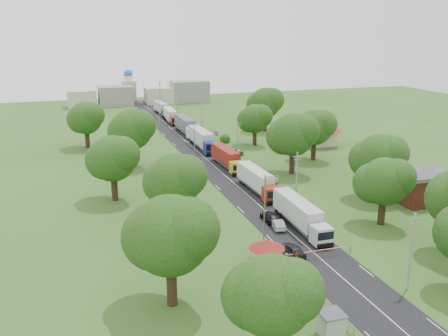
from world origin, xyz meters
name	(u,v)px	position (x,y,z in m)	size (l,w,h in m)	color
ground	(248,196)	(0.00, 0.00, 0.00)	(260.00, 260.00, 0.00)	#35571D
road	(214,166)	(0.00, 20.00, 0.00)	(8.00, 200.00, 0.04)	black
boom_barrier	(310,253)	(-1.36, -25.00, 0.89)	(9.22, 0.35, 1.18)	slate
guard_booth	(267,250)	(-7.20, -25.00, 2.16)	(4.40, 4.40, 3.45)	beige
kiosk	(331,324)	(-7.00, -40.00, 1.23)	(2.30, 2.30, 2.41)	#99A593
guard_rail	(323,305)	(-5.00, -35.00, 0.00)	(0.10, 17.00, 1.70)	slate
info_sign	(216,136)	(5.20, 35.00, 3.00)	(0.12, 3.10, 4.10)	slate
pole_0	(411,250)	(5.50, -35.00, 4.68)	(1.60, 0.24, 9.00)	gray
pole_1	(296,178)	(5.50, -7.00, 4.68)	(1.60, 0.24, 9.00)	gray
pole_2	(237,141)	(5.50, 21.00, 4.68)	(1.60, 0.24, 9.00)	gray
pole_3	(202,119)	(5.50, 49.00, 4.68)	(1.60, 0.24, 9.00)	gray
pole_4	(177,104)	(5.50, 77.00, 4.68)	(1.60, 0.24, 9.00)	gray
pole_5	(160,93)	(5.50, 105.00, 4.68)	(1.60, 0.24, 9.00)	gray
lamp_0	(266,208)	(-5.35, -20.00, 5.55)	(2.03, 0.22, 10.00)	slate
lamp_1	(195,147)	(-5.35, 15.00, 5.55)	(2.03, 0.22, 10.00)	slate
lamp_2	(160,117)	(-5.35, 50.00, 5.55)	(2.03, 0.22, 10.00)	slate
tree_2	(384,181)	(13.99, -17.86, 6.60)	(8.00, 8.00, 10.10)	#382616
tree_3	(378,157)	(19.99, -7.84, 7.22)	(8.80, 8.80, 11.07)	#382616
tree_4	(293,134)	(12.99, 10.17, 7.85)	(9.60, 9.60, 12.05)	#382616
tree_5	(314,127)	(21.99, 18.16, 7.22)	(8.80, 8.80, 11.07)	#382616
tree_6	(255,118)	(14.99, 35.14, 6.60)	(8.00, 8.00, 10.10)	#382616
tree_7	(265,103)	(23.99, 50.17, 7.85)	(9.60, 9.60, 12.05)	#382616
tree_8	(272,295)	(-14.01, -41.86, 6.60)	(8.00, 8.00, 10.10)	#382616
tree_9	(170,235)	(-20.01, -29.83, 7.85)	(9.60, 9.60, 12.05)	#382616
tree_10	(174,180)	(-15.01, -9.84, 7.22)	(8.80, 8.80, 11.07)	#382616
tree_11	(113,158)	(-22.01, 5.16, 7.22)	(8.80, 8.80, 11.07)	#382616
tree_12	(132,129)	(-16.01, 25.17, 7.85)	(9.60, 9.60, 12.05)	#382616
tree_13	(86,118)	(-24.01, 45.16, 7.22)	(8.80, 8.80, 11.07)	#382616
house_brick	(422,187)	(26.00, -12.00, 2.65)	(8.60, 6.60, 5.20)	maroon
house_cream	(320,131)	(30.00, 30.00, 3.64)	(10.08, 10.08, 5.80)	beige
distant_town	(145,95)	(0.68, 110.00, 3.49)	(52.00, 8.00, 8.00)	gray
church	(129,88)	(-4.00, 118.00, 5.39)	(5.00, 5.00, 12.30)	beige
truck_0	(300,214)	(1.89, -15.68, 2.15)	(2.71, 14.61, 4.05)	silver
truck_1	(257,180)	(2.21, 1.61, 2.09)	(2.74, 14.22, 3.93)	maroon
truck_2	(227,158)	(2.23, 18.41, 2.05)	(2.81, 13.95, 3.86)	gold
truck_3	(202,139)	(1.85, 35.81, 2.30)	(2.70, 15.65, 4.34)	navy
truck_4	(186,125)	(2.26, 53.45, 2.30)	(2.84, 15.65, 4.34)	white
truck_5	(171,115)	(1.98, 71.14, 2.08)	(3.10, 14.20, 3.92)	maroon
truck_6	(161,108)	(2.21, 86.24, 2.04)	(2.86, 13.90, 3.84)	#225B35
car_lane_front	(293,250)	(-3.00, -23.50, 0.80)	(1.89, 4.70, 1.60)	black
car_lane_mid	(277,224)	(-1.15, -14.68, 0.68)	(1.45, 4.15, 1.37)	#9C9EA4
car_lane_rear	(271,217)	(-1.00, -11.96, 0.71)	(2.00, 4.92, 1.43)	black
car_verge_near	(268,178)	(6.52, 6.69, 0.72)	(2.39, 5.18, 1.44)	silver
car_verge_far	(237,151)	(8.00, 27.94, 0.68)	(1.61, 4.01, 1.37)	slate
pedestrian_near	(296,257)	(-3.50, -25.62, 0.84)	(0.61, 0.40, 1.68)	gray
pedestrian_booth	(284,256)	(-4.80, -24.81, 0.82)	(0.79, 0.62, 1.64)	gray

